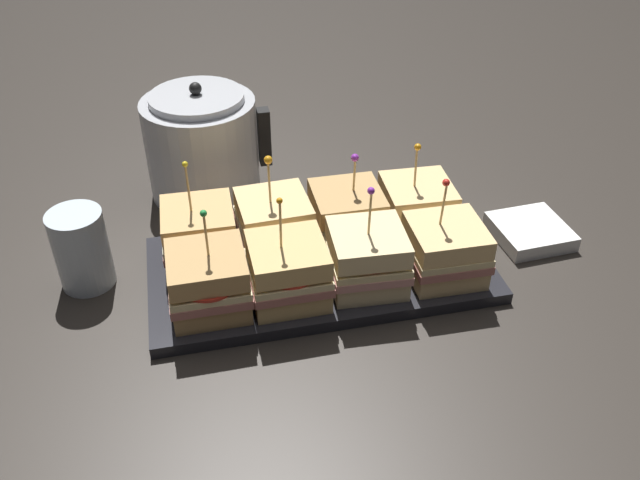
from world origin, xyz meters
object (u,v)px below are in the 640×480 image
(sandwich_front_far_right, at_px, (445,250))
(drinking_glass, at_px, (82,249))
(kettle_steel, at_px, (202,145))
(napkin_stack, at_px, (530,231))
(sandwich_back_center_left, at_px, (274,224))
(sandwich_back_center_right, at_px, (347,216))
(sandwich_front_far_left, at_px, (208,282))
(sandwich_front_center_right, at_px, (367,258))
(sandwich_front_center_left, at_px, (288,271))
(sandwich_back_far_right, at_px, (417,207))
(serving_platter, at_px, (320,269))
(sandwich_back_far_left, at_px, (199,234))

(sandwich_front_far_right, bearing_deg, drinking_glass, 167.21)
(kettle_steel, relative_size, napkin_stack, 1.83)
(sandwich_back_center_left, xyz_separation_m, sandwich_back_center_right, (0.11, -0.00, -0.00))
(napkin_stack, bearing_deg, sandwich_back_center_left, 174.67)
(sandwich_front_far_left, xyz_separation_m, sandwich_front_center_right, (0.22, 0.00, -0.00))
(sandwich_front_center_left, xyz_separation_m, sandwich_back_center_right, (0.11, 0.11, 0.00))
(sandwich_front_center_left, bearing_deg, sandwich_front_far_right, 0.22)
(sandwich_front_center_left, relative_size, sandwich_back_far_right, 1.07)
(sandwich_back_center_left, bearing_deg, serving_platter, -44.13)
(sandwich_back_far_right, relative_size, drinking_glass, 1.28)
(sandwich_front_center_right, bearing_deg, kettle_steel, 121.14)
(sandwich_back_center_right, xyz_separation_m, drinking_glass, (-0.38, 0.00, -0.00))
(serving_platter, xyz_separation_m, sandwich_front_center_left, (-0.06, -0.06, 0.05))
(sandwich_front_center_left, relative_size, sandwich_back_center_right, 1.11)
(sandwich_front_far_right, relative_size, napkin_stack, 1.34)
(serving_platter, distance_m, sandwich_back_far_right, 0.18)
(sandwich_back_far_left, bearing_deg, kettle_steel, 83.64)
(sandwich_back_center_right, bearing_deg, serving_platter, -134.93)
(sandwich_front_center_right, xyz_separation_m, napkin_stack, (0.29, 0.07, -0.05))
(sandwich_front_far_right, relative_size, sandwich_back_center_right, 1.05)
(napkin_stack, bearing_deg, sandwich_back_far_left, 175.98)
(sandwich_front_center_left, height_order, sandwich_front_far_right, sandwich_front_center_left)
(sandwich_back_far_right, bearing_deg, sandwich_back_center_left, -179.76)
(drinking_glass, bearing_deg, kettle_steel, 48.81)
(sandwich_back_far_right, bearing_deg, sandwich_front_far_right, -88.57)
(sandwich_back_center_right, bearing_deg, kettle_steel, 131.69)
(sandwich_back_center_right, bearing_deg, sandwich_front_center_left, -134.78)
(serving_platter, distance_m, sandwich_back_center_left, 0.09)
(drinking_glass, bearing_deg, sandwich_back_center_right, -0.49)
(sandwich_front_center_left, xyz_separation_m, sandwich_back_far_left, (-0.11, 0.11, 0.00))
(sandwich_front_center_left, height_order, sandwich_back_center_right, sandwich_front_center_left)
(sandwich_back_center_left, bearing_deg, sandwich_front_center_right, -44.15)
(drinking_glass, relative_size, napkin_stack, 1.03)
(serving_platter, relative_size, sandwich_front_center_left, 3.05)
(serving_platter, height_order, sandwich_back_center_left, sandwich_back_center_left)
(drinking_glass, bearing_deg, sandwich_front_far_left, -33.85)
(sandwich_back_far_left, distance_m, sandwich_back_far_right, 0.33)
(sandwich_front_far_right, xyz_separation_m, kettle_steel, (-0.31, 0.33, 0.03))
(sandwich_front_far_right, height_order, drinking_glass, sandwich_front_far_right)
(drinking_glass, bearing_deg, sandwich_front_center_right, -15.88)
(sandwich_front_far_right, distance_m, sandwich_back_far_left, 0.35)
(sandwich_back_far_left, bearing_deg, sandwich_front_far_right, -18.31)
(serving_platter, bearing_deg, kettle_steel, 117.53)
(serving_platter, distance_m, napkin_stack, 0.34)
(sandwich_front_center_left, distance_m, napkin_stack, 0.41)
(sandwich_front_far_left, distance_m, sandwich_back_center_left, 0.15)
(serving_platter, relative_size, kettle_steel, 2.35)
(sandwich_back_center_left, bearing_deg, sandwich_front_far_left, -133.64)
(sandwich_back_center_left, relative_size, sandwich_back_center_right, 1.09)
(drinking_glass, height_order, napkin_stack, drinking_glass)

